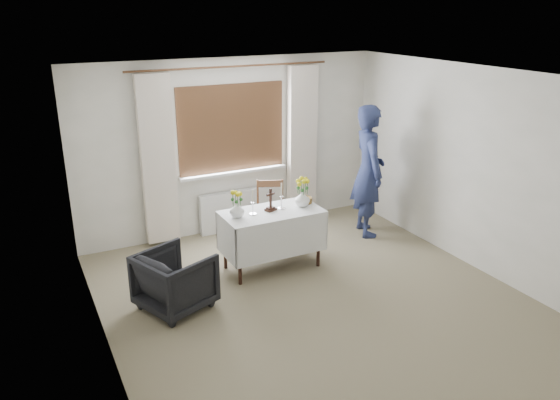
# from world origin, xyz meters

# --- Properties ---
(ground) EXTENTS (5.00, 5.00, 0.00)m
(ground) POSITION_xyz_m (0.00, 0.00, 0.00)
(ground) COLOR gray
(ground) RESTS_ON ground
(altar_table) EXTENTS (1.24, 0.64, 0.76)m
(altar_table) POSITION_xyz_m (-0.07, 1.05, 0.38)
(altar_table) COLOR silver
(altar_table) RESTS_ON ground
(wooden_chair) EXTENTS (0.53, 0.53, 0.87)m
(wooden_chair) POSITION_xyz_m (0.26, 1.76, 0.44)
(wooden_chair) COLOR #53301C
(wooden_chair) RESTS_ON ground
(armchair) EXTENTS (0.93, 0.92, 0.66)m
(armchair) POSITION_xyz_m (-1.44, 0.64, 0.33)
(armchair) COLOR black
(armchair) RESTS_ON ground
(person) EXTENTS (0.63, 0.79, 1.89)m
(person) POSITION_xyz_m (1.65, 1.45, 0.94)
(person) COLOR navy
(person) RESTS_ON ground
(radiator) EXTENTS (1.10, 0.10, 0.60)m
(radiator) POSITION_xyz_m (0.00, 2.42, 0.30)
(radiator) COLOR silver
(radiator) RESTS_ON ground
(wooden_cross) EXTENTS (0.16, 0.13, 0.29)m
(wooden_cross) POSITION_xyz_m (-0.07, 1.08, 0.91)
(wooden_cross) COLOR black
(wooden_cross) RESTS_ON altar_table
(candlestick_left) EXTENTS (0.11, 0.11, 0.32)m
(candlestick_left) POSITION_xyz_m (-0.32, 1.06, 0.92)
(candlestick_left) COLOR white
(candlestick_left) RESTS_ON altar_table
(candlestick_right) EXTENTS (0.12, 0.12, 0.34)m
(candlestick_right) POSITION_xyz_m (0.08, 1.08, 0.93)
(candlestick_right) COLOR white
(candlestick_right) RESTS_ON altar_table
(flower_vase_left) EXTENTS (0.19, 0.19, 0.19)m
(flower_vase_left) POSITION_xyz_m (-0.52, 1.07, 0.85)
(flower_vase_left) COLOR white
(flower_vase_left) RESTS_ON altar_table
(flower_vase_right) EXTENTS (0.19, 0.19, 0.20)m
(flower_vase_right) POSITION_xyz_m (0.36, 1.05, 0.86)
(flower_vase_right) COLOR white
(flower_vase_right) RESTS_ON altar_table
(wicker_basket) EXTENTS (0.22, 0.22, 0.07)m
(wicker_basket) POSITION_xyz_m (0.45, 1.14, 0.80)
(wicker_basket) COLOR brown
(wicker_basket) RESTS_ON altar_table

